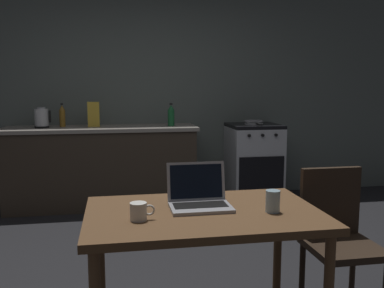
# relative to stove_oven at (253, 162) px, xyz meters

# --- Properties ---
(ground_plane) EXTENTS (12.00, 12.00, 0.00)m
(ground_plane) POSITION_rel_stove_oven_xyz_m (-1.19, -2.02, -0.46)
(ground_plane) COLOR black
(back_wall) EXTENTS (6.40, 0.10, 2.74)m
(back_wall) POSITION_rel_stove_oven_xyz_m (-0.89, 0.35, 0.91)
(back_wall) COLOR #58615C
(back_wall) RESTS_ON ground_plane
(kitchen_counter) EXTENTS (2.16, 0.64, 0.92)m
(kitchen_counter) POSITION_rel_stove_oven_xyz_m (-1.81, 0.00, 0.00)
(kitchen_counter) COLOR #382D23
(kitchen_counter) RESTS_ON ground_plane
(stove_oven) EXTENTS (0.60, 0.62, 0.92)m
(stove_oven) POSITION_rel_stove_oven_xyz_m (0.00, 0.00, 0.00)
(stove_oven) COLOR #B7BABF
(stove_oven) RESTS_ON ground_plane
(dining_table) EXTENTS (1.20, 0.77, 0.75)m
(dining_table) POSITION_rel_stove_oven_xyz_m (-1.22, -2.85, 0.21)
(dining_table) COLOR brown
(dining_table) RESTS_ON ground_plane
(chair) EXTENTS (0.40, 0.40, 0.89)m
(chair) POSITION_rel_stove_oven_xyz_m (-0.37, -2.68, 0.06)
(chair) COLOR #2D2116
(chair) RESTS_ON ground_plane
(laptop) EXTENTS (0.32, 0.26, 0.22)m
(laptop) POSITION_rel_stove_oven_xyz_m (-1.22, -2.78, 0.34)
(laptop) COLOR #99999E
(laptop) RESTS_ON dining_table
(electric_kettle) EXTENTS (0.18, 0.15, 0.22)m
(electric_kettle) POSITION_rel_stove_oven_xyz_m (-2.45, 0.00, 0.57)
(electric_kettle) COLOR black
(electric_kettle) RESTS_ON kitchen_counter
(bottle) EXTENTS (0.08, 0.08, 0.26)m
(bottle) POSITION_rel_stove_oven_xyz_m (-1.02, -0.05, 0.58)
(bottle) COLOR #19592D
(bottle) RESTS_ON kitchen_counter
(frying_pan) EXTENTS (0.24, 0.41, 0.05)m
(frying_pan) POSITION_rel_stove_oven_xyz_m (-0.01, -0.03, 0.48)
(frying_pan) COLOR gray
(frying_pan) RESTS_ON stove_oven
(coffee_mug) EXTENTS (0.12, 0.08, 0.09)m
(coffee_mug) POSITION_rel_stove_oven_xyz_m (-1.55, -2.95, 0.33)
(coffee_mug) COLOR silver
(coffee_mug) RESTS_ON dining_table
(drinking_glass) EXTENTS (0.07, 0.07, 0.11)m
(drinking_glass) POSITION_rel_stove_oven_xyz_m (-0.87, -2.93, 0.35)
(drinking_glass) COLOR #99B7C6
(drinking_glass) RESTS_ON dining_table
(cereal_box) EXTENTS (0.13, 0.05, 0.28)m
(cereal_box) POSITION_rel_stove_oven_xyz_m (-1.89, 0.02, 0.60)
(cereal_box) COLOR gold
(cereal_box) RESTS_ON kitchen_counter
(bottle_b) EXTENTS (0.07, 0.07, 0.27)m
(bottle_b) POSITION_rel_stove_oven_xyz_m (-2.24, 0.08, 0.59)
(bottle_b) COLOR #8C601E
(bottle_b) RESTS_ON kitchen_counter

